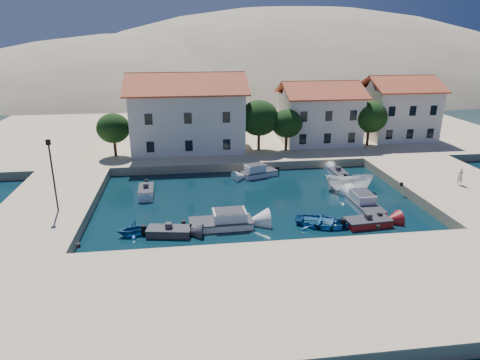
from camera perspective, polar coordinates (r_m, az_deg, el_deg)
name	(u,v)px	position (r m, az deg, el deg)	size (l,w,h in m)	color
ground	(278,253)	(32.16, 5.15, -9.61)	(400.00, 400.00, 0.00)	black
quay_south	(300,293)	(26.93, 8.05, -14.67)	(52.00, 12.00, 1.00)	#D0B88E
quay_east	(455,188)	(48.57, 26.71, -0.94)	(11.00, 20.00, 1.00)	#D0B88E
quay_west	(48,208)	(42.20, -24.27, -3.40)	(8.00, 20.00, 1.00)	#D0B88E
quay_north	(238,133)	(67.71, -0.20, 6.27)	(80.00, 36.00, 1.00)	#D0B88E
hills	(258,145)	(158.36, 2.47, 4.74)	(254.00, 176.00, 99.00)	gray
building_left	(187,111)	(56.30, -7.06, 9.18)	(14.70, 9.45, 9.70)	silver
building_mid	(319,112)	(60.33, 10.51, 8.97)	(10.50, 8.40, 8.30)	silver
building_right	(398,107)	(65.87, 20.37, 9.16)	(9.45, 8.40, 8.80)	silver
trees	(271,121)	(55.12, 4.12, 7.90)	(37.30, 5.30, 6.45)	#382314
lamppost	(52,169)	(38.62, -23.77, 1.40)	(0.35, 0.25, 6.22)	black
bollards	(302,215)	(35.68, 8.26, -4.69)	(29.36, 9.56, 0.30)	black
motorboat_grey_sw	(169,232)	(34.97, -9.43, -6.80)	(3.71, 2.12, 1.25)	#333237
cabin_cruiser_south	(221,222)	(35.83, -2.56, -5.57)	(5.35, 2.43, 1.60)	white
rowboat_south	(323,225)	(36.94, 11.00, -5.96)	(3.27, 4.57, 0.95)	#1A5390
motorboat_red_se	(368,222)	(37.71, 16.66, -5.41)	(3.98, 2.06, 1.25)	maroon
cabin_cruiser_east	(365,204)	(40.95, 16.33, -3.14)	(2.11, 4.96, 1.60)	white
boat_east	(349,190)	(45.60, 14.29, -1.32)	(1.80, 4.80, 1.85)	white
motorboat_white_ne	(338,173)	(49.91, 12.91, 0.91)	(1.55, 3.24, 1.25)	white
rowboat_west	(134,235)	(35.73, -13.96, -7.08)	(2.23, 2.58, 1.36)	#1A5390
motorboat_white_west	(146,190)	(44.30, -12.39, -1.37)	(1.61, 3.39, 1.25)	white
cabin_cruiser_north	(259,172)	(48.46, 2.59, 1.06)	(4.41, 2.97, 1.60)	white
pedestrian	(460,177)	(47.87, 27.29, 0.42)	(0.62, 0.41, 1.71)	silver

